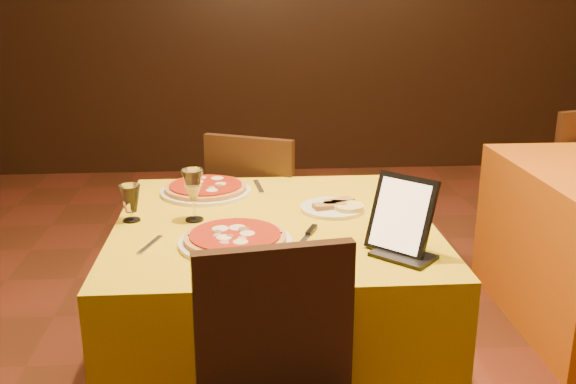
{
  "coord_description": "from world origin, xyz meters",
  "views": [
    {
      "loc": [
        -0.56,
        -2.01,
        1.52
      ],
      "look_at": [
        -0.41,
        0.09,
        0.86
      ],
      "focal_mm": 40.0,
      "sensor_mm": 36.0,
      "label": 1
    }
  ],
  "objects": [
    {
      "name": "water_glass",
      "position": [
        -0.95,
        0.14,
        0.81
      ],
      "size": [
        0.08,
        0.08,
        0.13
      ],
      "primitive_type": null,
      "rotation": [
        0.0,
        0.0,
        -0.15
      ],
      "color": "silver",
      "rests_on": "main_table"
    },
    {
      "name": "chair_main_far",
      "position": [
        -0.46,
        0.92,
        0.46
      ],
      "size": [
        0.55,
        0.55,
        0.91
      ],
      "primitive_type": null,
      "rotation": [
        0.0,
        0.0,
        2.72
      ],
      "color": "black",
      "rests_on": "floor"
    },
    {
      "name": "fork_far",
      "position": [
        -0.5,
        0.52,
        0.75
      ],
      "size": [
        0.04,
        0.18,
        0.01
      ],
      "primitive_type": "cube",
      "rotation": [
        0.0,
        0.0,
        1.69
      ],
      "color": "#A4A4AB",
      "rests_on": "main_table"
    },
    {
      "name": "tablet",
      "position": [
        -0.08,
        -0.19,
        0.87
      ],
      "size": [
        0.21,
        0.21,
        0.24
      ],
      "primitive_type": "cube",
      "rotation": [
        -0.35,
        0.0,
        -0.76
      ],
      "color": "black",
      "rests_on": "main_table"
    },
    {
      "name": "cutlet_dish",
      "position": [
        -0.23,
        0.21,
        0.76
      ],
      "size": [
        0.23,
        0.23,
        0.03
      ],
      "rotation": [
        0.0,
        0.0,
        -0.02
      ],
      "color": "white",
      "rests_on": "main_table"
    },
    {
      "name": "pizza_far",
      "position": [
        -0.71,
        0.45,
        0.77
      ],
      "size": [
        0.36,
        0.36,
        0.03
      ],
      "rotation": [
        0.0,
        0.0,
        0.3
      ],
      "color": "white",
      "rests_on": "main_table"
    },
    {
      "name": "pizza_near",
      "position": [
        -0.59,
        -0.1,
        0.77
      ],
      "size": [
        0.36,
        0.36,
        0.03
      ],
      "rotation": [
        0.0,
        0.0,
        0.23
      ],
      "color": "white",
      "rests_on": "main_table"
    },
    {
      "name": "knife",
      "position": [
        -0.37,
        -0.09,
        0.75
      ],
      "size": [
        0.1,
        0.21,
        0.01
      ],
      "primitive_type": "cube",
      "rotation": [
        0.0,
        0.0,
        1.18
      ],
      "color": "#B6B7BE",
      "rests_on": "main_table"
    },
    {
      "name": "wine_glass",
      "position": [
        -0.73,
        0.13,
        0.84
      ],
      "size": [
        0.07,
        0.07,
        0.19
      ],
      "primitive_type": null,
      "rotation": [
        0.0,
        0.0,
        -0.01
      ],
      "color": "#FCF08F",
      "rests_on": "main_table"
    },
    {
      "name": "main_table",
      "position": [
        -0.46,
        0.11,
        0.38
      ],
      "size": [
        1.1,
        1.1,
        0.75
      ],
      "primitive_type": "cube",
      "color": "gold",
      "rests_on": "floor"
    },
    {
      "name": "fork_near",
      "position": [
        -0.86,
        -0.09,
        0.75
      ],
      "size": [
        0.07,
        0.15,
        0.01
      ],
      "primitive_type": "cube",
      "rotation": [
        0.0,
        0.0,
        1.25
      ],
      "color": "silver",
      "rests_on": "main_table"
    },
    {
      "name": "wall_back",
      "position": [
        0.0,
        3.5,
        1.4
      ],
      "size": [
        6.0,
        0.01,
        2.8
      ],
      "primitive_type": "cube",
      "color": "black",
      "rests_on": "floor"
    },
    {
      "name": "chair_side_far",
      "position": [
        1.26,
        1.48,
        0.46
      ],
      "size": [
        0.54,
        0.54,
        0.91
      ],
      "primitive_type": null,
      "rotation": [
        0.0,
        0.0,
        3.47
      ],
      "color": "black",
      "rests_on": "floor"
    }
  ]
}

